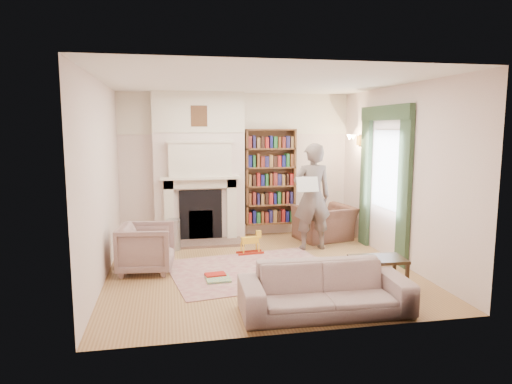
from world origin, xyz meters
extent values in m
plane|color=olive|center=(0.00, 0.00, 0.00)|extent=(4.50, 4.50, 0.00)
plane|color=white|center=(0.00, 0.00, 2.80)|extent=(4.50, 4.50, 0.00)
plane|color=white|center=(0.00, 2.25, 1.40)|extent=(4.50, 0.00, 4.50)
plane|color=white|center=(0.00, -2.25, 1.40)|extent=(4.50, 0.00, 4.50)
plane|color=white|center=(-2.25, 0.00, 1.40)|extent=(0.00, 4.50, 4.50)
plane|color=white|center=(2.25, 0.00, 1.40)|extent=(0.00, 4.50, 4.50)
cube|color=white|center=(-0.75, 2.08, 1.40)|extent=(1.70, 0.35, 2.80)
cube|color=silver|center=(-0.75, 1.79, 1.22)|extent=(1.47, 0.24, 0.05)
cube|color=black|center=(-0.75, 1.88, 0.50)|extent=(0.80, 0.06, 0.96)
cube|color=silver|center=(-0.75, 1.81, 1.55)|extent=(1.15, 0.18, 0.62)
cube|color=brown|center=(0.65, 2.12, 1.18)|extent=(1.00, 0.24, 1.85)
cube|color=silver|center=(2.23, 0.40, 1.45)|extent=(0.02, 0.90, 1.30)
cube|color=#2B4129|center=(2.20, -0.30, 1.20)|extent=(0.07, 0.32, 2.40)
cube|color=#2B4129|center=(2.20, 1.10, 1.20)|extent=(0.07, 0.32, 2.40)
cube|color=#2B4129|center=(2.19, 0.40, 2.38)|extent=(0.09, 1.70, 0.24)
cube|color=#C0AE91|center=(-0.11, -0.09, 0.01)|extent=(2.69, 2.22, 0.01)
imported|color=#432723|center=(1.58, 1.54, 0.33)|extent=(1.18, 1.08, 0.65)
imported|color=#A59488|center=(-1.68, 0.18, 0.36)|extent=(0.87, 0.85, 0.72)
imported|color=#B3AA94|center=(0.42, -1.80, 0.29)|extent=(1.99, 0.83, 0.57)
imported|color=#62544E|center=(1.13, 0.94, 0.94)|extent=(0.70, 0.47, 1.88)
cube|color=silver|center=(0.98, 0.74, 1.19)|extent=(0.38, 0.12, 0.25)
cylinder|color=#929499|center=(-1.27, 1.33, 0.28)|extent=(0.28, 0.28, 0.55)
cube|color=#D8D94C|center=(-0.68, -0.44, 0.03)|extent=(0.35, 0.35, 0.03)
cube|color=#AF1C14|center=(-0.70, -0.31, 0.04)|extent=(0.31, 0.22, 0.05)
cube|color=red|center=(0.31, -0.36, 0.02)|extent=(0.25, 0.19, 0.02)
cube|color=red|center=(0.58, -0.28, 0.02)|extent=(0.27, 0.23, 0.02)
cube|color=red|center=(0.10, -0.59, 0.02)|extent=(0.30, 0.30, 0.02)
camera|label=1|loc=(-1.33, -6.63, 2.15)|focal=32.00mm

